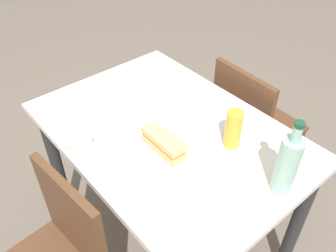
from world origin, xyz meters
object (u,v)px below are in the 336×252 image
at_px(chair_far, 249,124).
at_px(water_bottle, 287,164).
at_px(baguette_sandwich_near, 163,143).
at_px(dining_table, 168,151).
at_px(plate_near, 163,150).
at_px(beer_glass, 233,129).
at_px(knife_near, 172,141).
at_px(olive_bowl, 80,142).

xyz_separation_m(chair_far, water_bottle, (0.50, -0.49, 0.41)).
relative_size(baguette_sandwich_near, water_bottle, 0.68).
bearing_deg(dining_table, chair_far, 90.39).
bearing_deg(dining_table, baguette_sandwich_near, -47.78).
bearing_deg(baguette_sandwich_near, dining_table, 132.22).
bearing_deg(baguette_sandwich_near, water_bottle, 26.31).
height_order(dining_table, water_bottle, water_bottle).
relative_size(chair_far, plate_near, 3.79).
distance_m(chair_far, beer_glass, 0.63).
bearing_deg(dining_table, knife_near, -29.60).
relative_size(dining_table, baguette_sandwich_near, 5.70).
xyz_separation_m(knife_near, water_bottle, (0.41, 0.15, 0.10)).
bearing_deg(plate_near, water_bottle, 26.31).
bearing_deg(baguette_sandwich_near, knife_near, 100.52).
distance_m(dining_table, chair_far, 0.62).
relative_size(plate_near, beer_glass, 1.42).
relative_size(chair_far, water_bottle, 2.89).
bearing_deg(plate_near, chair_far, 97.71).
bearing_deg(plate_near, beer_glass, 59.30).
xyz_separation_m(chair_far, baguette_sandwich_near, (0.09, -0.69, 0.34)).
bearing_deg(chair_far, plate_near, -82.29).
xyz_separation_m(knife_near, beer_glass, (0.15, 0.18, 0.06)).
height_order(chair_far, water_bottle, water_bottle).
xyz_separation_m(water_bottle, beer_glass, (-0.26, 0.04, -0.04)).
xyz_separation_m(dining_table, beer_glass, (0.23, 0.14, 0.20)).
bearing_deg(olive_bowl, chair_far, 80.65).
bearing_deg(baguette_sandwich_near, beer_glass, 59.30).
distance_m(knife_near, beer_glass, 0.24).
bearing_deg(water_bottle, plate_near, -153.69).
height_order(plate_near, water_bottle, water_bottle).
bearing_deg(chair_far, baguette_sandwich_near, -82.29).
xyz_separation_m(dining_table, olive_bowl, (-0.16, -0.33, 0.14)).
bearing_deg(water_bottle, baguette_sandwich_near, -153.69).
height_order(chair_far, olive_bowl, chair_far).
bearing_deg(beer_glass, baguette_sandwich_near, -120.70).
height_order(dining_table, knife_near, knife_near).
bearing_deg(olive_bowl, beer_glass, 50.23).
relative_size(water_bottle, beer_glass, 1.87).
height_order(chair_far, beer_glass, beer_glass).
bearing_deg(plate_near, dining_table, 132.22).
bearing_deg(knife_near, water_bottle, 19.42).
distance_m(chair_far, water_bottle, 0.81).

